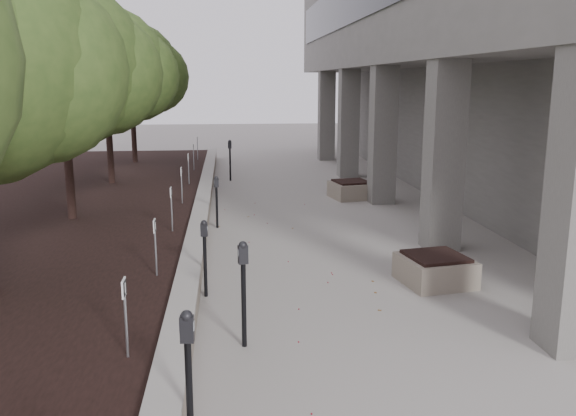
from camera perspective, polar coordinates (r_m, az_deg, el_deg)
ground at (r=7.16m, az=4.35°, el=-17.80°), size 90.00×90.00×0.00m
retaining_wall at (r=15.47m, az=-8.24°, el=-0.42°), size 0.39×26.00×0.50m
planting_bed at (r=16.07m, az=-21.44°, el=-0.86°), size 7.00×26.00×0.40m
crabapple_tree_3 at (r=14.57m, az=-20.68°, el=9.57°), size 4.60×4.00×5.44m
crabapple_tree_4 at (r=19.45m, az=-16.97°, el=10.25°), size 4.60×4.00×5.44m
crabapple_tree_5 at (r=24.38m, az=-14.74°, el=10.63°), size 4.60×4.00×5.44m
parking_sign_2 at (r=7.23m, az=-15.26°, el=-10.17°), size 0.04×0.22×0.96m
parking_sign_3 at (r=10.04m, az=-12.56°, el=-3.73°), size 0.04×0.22×0.96m
parking_sign_4 at (r=12.94m, az=-11.07°, el=-0.13°), size 0.04×0.22×0.96m
parking_sign_5 at (r=15.88m, az=-10.13°, el=2.14°), size 0.04×0.22×0.96m
parking_sign_6 at (r=18.83m, az=-9.49°, el=3.70°), size 0.04×0.22×0.96m
parking_sign_7 at (r=21.80m, az=-9.02°, el=4.84°), size 0.04×0.22×0.96m
parking_sign_8 at (r=24.78m, az=-8.66°, el=5.70°), size 0.04×0.22×0.96m
parking_meter_1 at (r=5.94m, az=-9.44°, el=-16.34°), size 0.16×0.12×1.50m
parking_meter_2 at (r=8.12m, az=-4.27°, el=-8.25°), size 0.17×0.13×1.49m
parking_meter_3 at (r=10.05m, az=-7.94°, el=-4.82°), size 0.14×0.11×1.32m
parking_meter_4 at (r=14.72m, az=-6.83°, el=0.56°), size 0.15×0.12×1.30m
parking_meter_5 at (r=21.75m, az=-5.56°, el=4.56°), size 0.15×0.11×1.49m
planter_front at (r=11.03m, az=13.89°, el=-5.68°), size 1.32×1.32×0.53m
planter_back at (r=18.56m, az=6.07°, el=1.79°), size 1.38×1.38×0.55m
berry_scatter at (r=11.70m, az=-0.46°, el=-5.60°), size 3.30×14.10×0.02m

